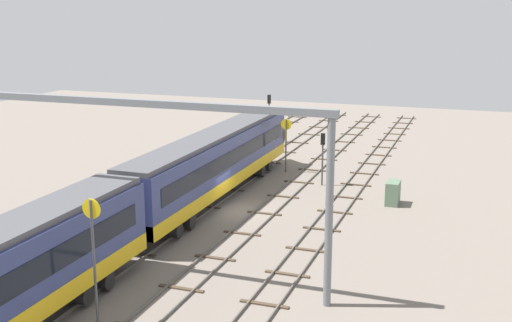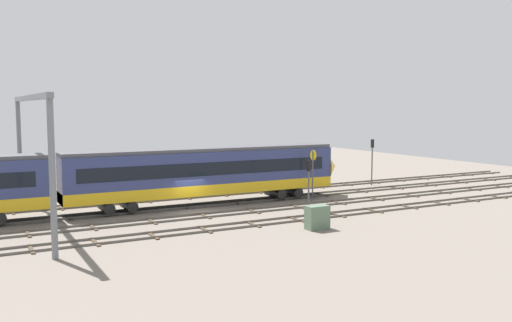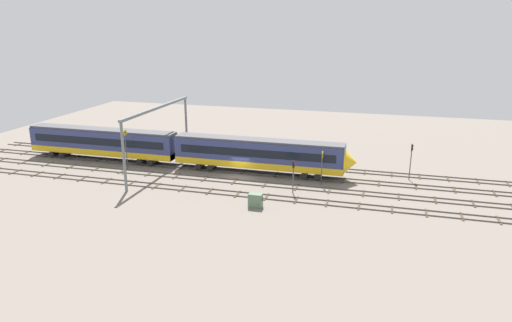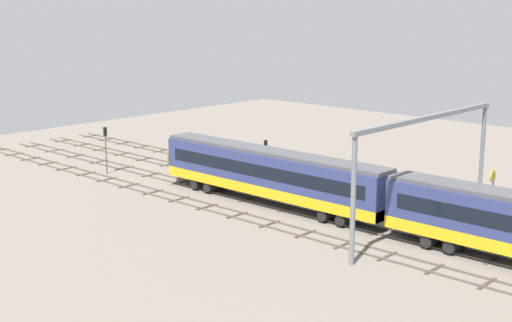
{
  "view_description": "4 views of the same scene",
  "coord_description": "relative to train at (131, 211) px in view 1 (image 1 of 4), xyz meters",
  "views": [
    {
      "loc": [
        -39.01,
        -15.51,
        13.47
      ],
      "look_at": [
        4.31,
        -0.08,
        2.53
      ],
      "focal_mm": 44.96,
      "sensor_mm": 36.0,
      "label": 1
    },
    {
      "loc": [
        -16.24,
        -40.96,
        8.42
      ],
      "look_at": [
        6.66,
        1.78,
        3.64
      ],
      "focal_mm": 38.59,
      "sensor_mm": 36.0,
      "label": 2
    },
    {
      "loc": [
        18.51,
        -57.88,
        20.45
      ],
      "look_at": [
        2.25,
        0.49,
        2.31
      ],
      "focal_mm": 32.49,
      "sensor_mm": 36.0,
      "label": 3
    },
    {
      "loc": [
        -38.42,
        47.55,
        17.18
      ],
      "look_at": [
        5.5,
        0.34,
        3.16
      ],
      "focal_mm": 49.91,
      "sensor_mm": 36.0,
      "label": 4
    }
  ],
  "objects": [
    {
      "name": "overhead_gantry",
      "position": [
        -2.24,
        -2.11,
        4.28
      ],
      "size": [
        0.4,
        19.57,
        9.22
      ],
      "color": "slate",
      "rests_on": "ground"
    },
    {
      "name": "signal_light_trackside_approach",
      "position": [
        32.32,
        2.79,
        0.57
      ],
      "size": [
        0.31,
        0.32,
        4.96
      ],
      "color": "#4C4C51",
      "rests_on": "ground"
    },
    {
      "name": "relay_cabinet",
      "position": [
        14.87,
        -12.26,
        -1.83
      ],
      "size": [
        1.61,
        0.89,
        1.65
      ],
      "color": "#597259",
      "rests_on": "ground"
    },
    {
      "name": "track_second_far",
      "position": [
        9.74,
        4.42,
        -2.59
      ],
      "size": [
        88.73,
        2.4,
        0.16
      ],
      "color": "#59544C",
      "rests_on": "ground"
    },
    {
      "name": "track_with_train",
      "position": [
        9.74,
        0.0,
        -2.59
      ],
      "size": [
        88.73,
        2.4,
        0.16
      ],
      "color": "#59544C",
      "rests_on": "ground"
    },
    {
      "name": "train",
      "position": [
        0.0,
        0.0,
        0.0
      ],
      "size": [
        50.4,
        3.24,
        4.8
      ],
      "color": "navy",
      "rests_on": "ground"
    },
    {
      "name": "speed_sign_mid_trackside",
      "position": [
        -7.4,
        -2.57,
        0.97
      ],
      "size": [
        0.14,
        0.87,
        5.73
      ],
      "color": "#4C4C51",
      "rests_on": "ground"
    },
    {
      "name": "speed_sign_near_foreground",
      "position": [
        21.11,
        -2.45,
        0.33
      ],
      "size": [
        0.14,
        0.91,
        4.56
      ],
      "color": "#4C4C51",
      "rests_on": "ground"
    },
    {
      "name": "ground_plane",
      "position": [
        9.74,
        -2.21,
        -2.66
      ],
      "size": [
        104.73,
        104.73,
        0.0
      ],
      "primitive_type": "plane",
      "color": "slate"
    },
    {
      "name": "track_second_near",
      "position": [
        9.74,
        -4.42,
        -2.59
      ],
      "size": [
        88.73,
        2.4,
        0.16
      ],
      "color": "#59544C",
      "rests_on": "ground"
    },
    {
      "name": "signal_light_trackside_departure",
      "position": [
        18.09,
        -6.34,
        0.08
      ],
      "size": [
        0.31,
        0.32,
        4.15
      ],
      "color": "#4C4C51",
      "rests_on": "ground"
    },
    {
      "name": "track_near_foreground",
      "position": [
        9.74,
        -8.84,
        -2.59
      ],
      "size": [
        88.73,
        2.4,
        0.16
      ],
      "color": "#59544C",
      "rests_on": "ground"
    }
  ]
}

